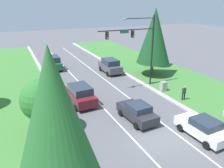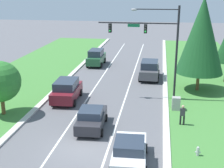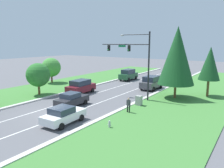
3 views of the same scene
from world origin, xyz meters
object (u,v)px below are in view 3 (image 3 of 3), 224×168
(fire_hydrant, at_px, (109,124))
(utility_cabinet, at_px, (139,101))
(graphite_suv, at_px, (151,83))
(forest_suv, at_px, (128,75))
(traffic_signal_mast, at_px, (135,56))
(oak_far_left_tree, at_px, (51,67))
(white_sedan, at_px, (63,115))
(pedestrian, at_px, (128,105))
(charcoal_sedan, at_px, (72,99))
(oak_near_left_tree, at_px, (38,75))
(burgundy_suv, at_px, (81,87))
(conifer_near_right_tree, at_px, (210,64))
(conifer_far_right_tree, at_px, (177,56))

(fire_hydrant, bearing_deg, utility_cabinet, 97.90)
(graphite_suv, height_order, forest_suv, forest_suv)
(traffic_signal_mast, relative_size, oak_far_left_tree, 1.87)
(white_sedan, relative_size, pedestrian, 2.59)
(charcoal_sedan, xyz_separation_m, oak_near_left_tree, (-7.90, 1.45, 2.10))
(burgundy_suv, bearing_deg, graphite_suv, 46.72)
(forest_suv, xyz_separation_m, white_sedan, (7.03, -24.23, -0.31))
(graphite_suv, bearing_deg, pedestrian, -75.79)
(utility_cabinet, bearing_deg, conifer_near_right_tree, 58.17)
(white_sedan, xyz_separation_m, oak_near_left_tree, (-11.24, 5.93, 2.11))
(graphite_suv, bearing_deg, conifer_far_right_tree, -35.51)
(graphite_suv, distance_m, white_sedan, 18.73)
(graphite_suv, bearing_deg, charcoal_sedan, -104.18)
(white_sedan, relative_size, oak_near_left_tree, 0.95)
(burgundy_suv, bearing_deg, forest_suv, 87.55)
(pedestrian, relative_size, oak_far_left_tree, 0.36)
(charcoal_sedan, relative_size, oak_near_left_tree, 0.95)
(forest_suv, relative_size, oak_far_left_tree, 1.01)
(burgundy_suv, xyz_separation_m, graphite_suv, (7.40, 8.67, 0.06))
(traffic_signal_mast, xyz_separation_m, burgundy_suv, (-8.05, -1.72, -4.73))
(burgundy_suv, relative_size, pedestrian, 2.85)
(oak_far_left_tree, bearing_deg, utility_cabinet, -11.89)
(burgundy_suv, distance_m, oak_near_left_tree, 6.24)
(white_sedan, xyz_separation_m, conifer_near_right_tree, (8.99, 18.53, 3.82))
(utility_cabinet, xyz_separation_m, conifer_far_right_tree, (2.40, 5.87, 5.15))
(white_sedan, bearing_deg, forest_suv, 103.98)
(fire_hydrant, distance_m, oak_far_left_tree, 24.71)
(forest_suv, xyz_separation_m, utility_cabinet, (10.18, -15.11, -0.51))
(graphite_suv, bearing_deg, fire_hydrant, -77.00)
(fire_hydrant, relative_size, oak_far_left_tree, 0.15)
(pedestrian, distance_m, conifer_far_right_tree, 10.37)
(utility_cabinet, xyz_separation_m, oak_near_left_tree, (-14.39, -3.18, 2.31))
(burgundy_suv, height_order, graphite_suv, graphite_suv)
(fire_hydrant, relative_size, conifer_near_right_tree, 0.10)
(burgundy_suv, bearing_deg, utility_cabinet, -8.08)
(white_sedan, distance_m, conifer_near_right_tree, 20.95)
(forest_suv, distance_m, white_sedan, 25.23)
(graphite_suv, xyz_separation_m, utility_cabinet, (2.69, -9.60, -0.49))
(white_sedan, xyz_separation_m, fire_hydrant, (4.21, 1.45, -0.47))
(graphite_suv, distance_m, pedestrian, 13.05)
(pedestrian, bearing_deg, graphite_suv, -68.71)
(burgundy_suv, relative_size, conifer_far_right_tree, 0.50)
(graphite_suv, xyz_separation_m, charcoal_sedan, (-3.79, -14.24, -0.28))
(traffic_signal_mast, height_order, utility_cabinet, traffic_signal_mast)
(conifer_far_right_tree, relative_size, oak_far_left_tree, 2.04)
(fire_hydrant, bearing_deg, forest_suv, 116.26)
(burgundy_suv, height_order, forest_suv, forest_suv)
(white_sedan, bearing_deg, fire_hydrant, 16.78)
(graphite_suv, relative_size, pedestrian, 2.80)
(traffic_signal_mast, relative_size, graphite_suv, 1.85)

